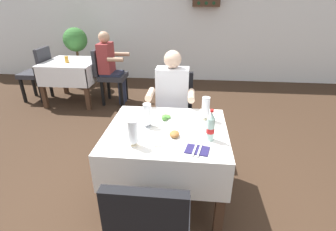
% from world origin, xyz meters
% --- Properties ---
extents(ground_plane, '(11.00, 11.00, 0.00)m').
position_xyz_m(ground_plane, '(0.00, 0.00, 0.00)').
color(ground_plane, '#382619').
extents(back_wall, '(11.00, 0.12, 2.72)m').
position_xyz_m(back_wall, '(0.00, 4.14, 1.36)').
color(back_wall, white).
rests_on(back_wall, ground).
extents(main_dining_table, '(1.02, 0.91, 0.75)m').
position_xyz_m(main_dining_table, '(-0.05, 0.19, 0.57)').
color(main_dining_table, white).
rests_on(main_dining_table, ground).
extents(chair_far_diner_seat, '(0.44, 0.50, 0.97)m').
position_xyz_m(chair_far_diner_seat, '(-0.05, 1.04, 0.55)').
color(chair_far_diner_seat, black).
rests_on(chair_far_diner_seat, ground).
extents(chair_near_camera_side, '(0.44, 0.50, 0.97)m').
position_xyz_m(chair_near_camera_side, '(-0.05, -0.65, 0.55)').
color(chair_near_camera_side, black).
rests_on(chair_near_camera_side, ground).
extents(seated_diner_far, '(0.50, 0.46, 1.26)m').
position_xyz_m(seated_diner_far, '(-0.07, 0.93, 0.71)').
color(seated_diner_far, '#282D42').
rests_on(seated_diner_far, ground).
extents(plate_near_camera, '(0.22, 0.22, 0.06)m').
position_xyz_m(plate_near_camera, '(-0.00, 0.03, 0.77)').
color(plate_near_camera, white).
rests_on(plate_near_camera, main_dining_table).
extents(plate_far_diner, '(0.25, 0.25, 0.06)m').
position_xyz_m(plate_far_diner, '(-0.08, 0.34, 0.76)').
color(plate_far_diner, white).
rests_on(plate_far_diner, main_dining_table).
extents(beer_glass_left, '(0.08, 0.08, 0.21)m').
position_xyz_m(beer_glass_left, '(-0.27, -0.10, 0.86)').
color(beer_glass_left, white).
rests_on(beer_glass_left, main_dining_table).
extents(beer_glass_middle, '(0.07, 0.07, 0.22)m').
position_xyz_m(beer_glass_middle, '(-0.22, 0.21, 0.86)').
color(beer_glass_middle, white).
rests_on(beer_glass_middle, main_dining_table).
extents(beer_glass_right, '(0.07, 0.07, 0.22)m').
position_xyz_m(beer_glass_right, '(0.28, 0.41, 0.86)').
color(beer_glass_right, white).
rests_on(beer_glass_right, main_dining_table).
extents(cola_bottle_primary, '(0.06, 0.06, 0.26)m').
position_xyz_m(cola_bottle_primary, '(0.30, 0.05, 0.86)').
color(cola_bottle_primary, silver).
rests_on(cola_bottle_primary, main_dining_table).
extents(napkin_cutlery_set, '(0.19, 0.20, 0.01)m').
position_xyz_m(napkin_cutlery_set, '(0.20, -0.11, 0.75)').
color(napkin_cutlery_set, '#231E4C').
rests_on(napkin_cutlery_set, main_dining_table).
extents(background_dining_table, '(0.90, 0.88, 0.75)m').
position_xyz_m(background_dining_table, '(-2.00, 2.52, 0.56)').
color(background_dining_table, white).
rests_on(background_dining_table, ground).
extents(background_chair_left, '(0.50, 0.44, 0.97)m').
position_xyz_m(background_chair_left, '(-2.66, 2.52, 0.55)').
color(background_chair_left, '#2D2D33').
rests_on(background_chair_left, ground).
extents(background_chair_right, '(0.50, 0.44, 0.97)m').
position_xyz_m(background_chair_right, '(-1.34, 2.52, 0.55)').
color(background_chair_right, '#2D2D33').
rests_on(background_chair_right, ground).
extents(background_patron, '(0.46, 0.50, 1.26)m').
position_xyz_m(background_patron, '(-1.29, 2.52, 0.71)').
color(background_patron, '#282D42').
rests_on(background_patron, ground).
extents(background_table_tumbler, '(0.06, 0.06, 0.11)m').
position_xyz_m(background_table_tumbler, '(-2.01, 2.40, 0.80)').
color(background_table_tumbler, '#C68928').
rests_on(background_table_tumbler, background_dining_table).
extents(potted_plant_corner, '(0.47, 0.47, 1.23)m').
position_xyz_m(potted_plant_corner, '(-2.24, 3.31, 0.82)').
color(potted_plant_corner, brown).
rests_on(potted_plant_corner, ground).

